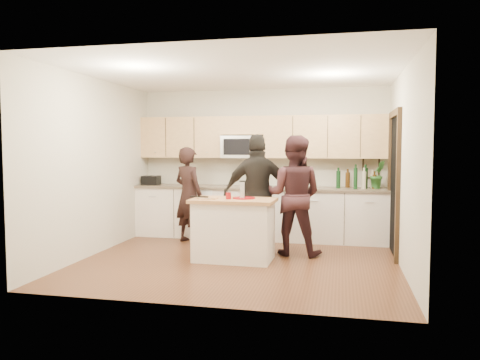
% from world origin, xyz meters
% --- Properties ---
extents(floor, '(4.50, 4.50, 0.00)m').
position_xyz_m(floor, '(0.00, 0.00, 0.00)').
color(floor, '#56311D').
rests_on(floor, ground).
extents(room_shell, '(4.52, 4.02, 2.71)m').
position_xyz_m(room_shell, '(0.00, 0.00, 1.73)').
color(room_shell, '#B8B29D').
rests_on(room_shell, ground).
extents(back_cabinetry, '(4.50, 0.66, 0.94)m').
position_xyz_m(back_cabinetry, '(0.00, 1.69, 0.47)').
color(back_cabinetry, silver).
rests_on(back_cabinetry, ground).
extents(upper_cabinetry, '(4.50, 0.33, 0.75)m').
position_xyz_m(upper_cabinetry, '(0.03, 1.83, 1.84)').
color(upper_cabinetry, tan).
rests_on(upper_cabinetry, ground).
extents(microwave, '(0.76, 0.41, 0.40)m').
position_xyz_m(microwave, '(-0.31, 1.80, 1.65)').
color(microwave, silver).
rests_on(microwave, ground).
extents(doorway, '(0.06, 1.25, 2.20)m').
position_xyz_m(doorway, '(2.23, 0.90, 1.16)').
color(doorway, black).
rests_on(doorway, ground).
extents(framed_picture, '(0.30, 0.03, 0.38)m').
position_xyz_m(framed_picture, '(1.95, 1.98, 1.28)').
color(framed_picture, black).
rests_on(framed_picture, ground).
extents(dish_towel, '(0.34, 0.60, 0.48)m').
position_xyz_m(dish_towel, '(-0.95, 1.50, 0.80)').
color(dish_towel, white).
rests_on(dish_towel, ground).
extents(island, '(1.22, 0.73, 0.90)m').
position_xyz_m(island, '(-0.08, 0.02, 0.45)').
color(island, silver).
rests_on(island, ground).
extents(red_plate, '(0.33, 0.33, 0.02)m').
position_xyz_m(red_plate, '(0.06, 0.07, 0.91)').
color(red_plate, maroon).
rests_on(red_plate, island).
extents(box_grater, '(0.08, 0.06, 0.25)m').
position_xyz_m(box_grater, '(0.05, 0.05, 1.04)').
color(box_grater, silver).
rests_on(box_grater, red_plate).
extents(drink_glass, '(0.08, 0.08, 0.10)m').
position_xyz_m(drink_glass, '(-0.14, -0.06, 0.95)').
color(drink_glass, maroon).
rests_on(drink_glass, island).
extents(cutting_board, '(0.28, 0.16, 0.02)m').
position_xyz_m(cutting_board, '(-0.44, -0.08, 0.91)').
color(cutting_board, '#AB7B47').
rests_on(cutting_board, island).
extents(tongs, '(0.27, 0.03, 0.02)m').
position_xyz_m(tongs, '(-0.57, -0.06, 0.93)').
color(tongs, black).
rests_on(tongs, cutting_board).
extents(knife, '(0.18, 0.03, 0.01)m').
position_xyz_m(knife, '(-0.43, -0.22, 0.92)').
color(knife, silver).
rests_on(knife, cutting_board).
extents(toaster, '(0.31, 0.24, 0.17)m').
position_xyz_m(toaster, '(-2.05, 1.67, 1.02)').
color(toaster, black).
rests_on(toaster, back_cabinetry).
extents(bottle_cluster, '(0.67, 0.37, 0.42)m').
position_xyz_m(bottle_cluster, '(1.73, 1.69, 1.12)').
color(bottle_cluster, black).
rests_on(bottle_cluster, back_cabinetry).
extents(orchid, '(0.33, 0.31, 0.48)m').
position_xyz_m(orchid, '(2.04, 1.72, 1.18)').
color(orchid, '#2C6528').
rests_on(orchid, back_cabinetry).
extents(woman_left, '(0.72, 0.63, 1.65)m').
position_xyz_m(woman_left, '(-1.13, 1.12, 0.82)').
color(woman_left, black).
rests_on(woman_left, ground).
extents(woman_center, '(0.95, 0.78, 1.82)m').
position_xyz_m(woman_center, '(0.74, 0.57, 0.91)').
color(woman_center, black).
rests_on(woman_center, ground).
extents(woman_right, '(1.16, 0.73, 1.84)m').
position_xyz_m(woman_right, '(0.19, 0.57, 0.92)').
color(woman_right, black).
rests_on(woman_right, ground).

